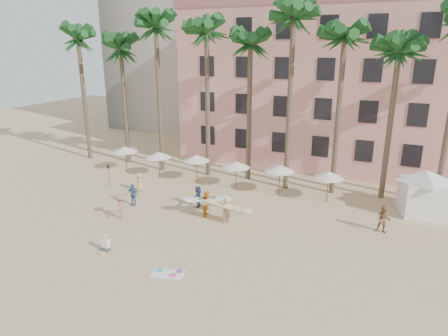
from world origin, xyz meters
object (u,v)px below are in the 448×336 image
cabana (424,188)px  carrier_white (207,203)px  carrier_yellow (226,210)px  pink_hotel (356,87)px

cabana → carrier_white: (-14.68, -7.00, -1.05)m
carrier_yellow → cabana: bearing=30.9°
pink_hotel → cabana: 15.72m
pink_hotel → cabana: bearing=-61.4°
pink_hotel → carrier_yellow: (-5.85, -20.46, -6.93)m
pink_hotel → carrier_white: pink_hotel is taller
carrier_white → cabana: bearing=25.5°
pink_hotel → carrier_white: size_ratio=11.73×
pink_hotel → carrier_yellow: size_ratio=10.58×
pink_hotel → carrier_yellow: bearing=-105.9°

